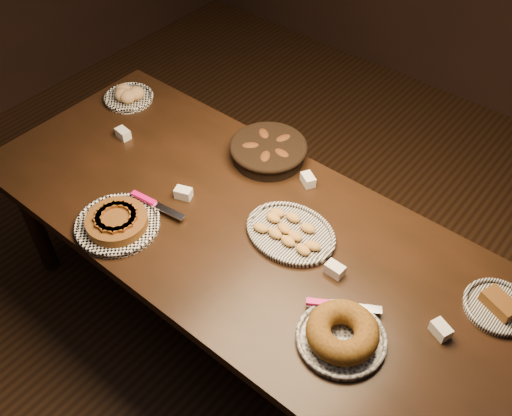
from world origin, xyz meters
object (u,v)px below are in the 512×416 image
Objects in this scene: bundt_cake_plate at (342,334)px; buffet_table at (247,238)px; madeleine_platter at (290,232)px; apple_tart_plate at (118,222)px.

buffet_table is at bearing 149.13° from bundt_cake_plate.
madeleine_platter reaches higher than buffet_table.
apple_tart_plate is at bearing -140.40° from buffet_table.
apple_tart_plate is 1.00× the size of madeleine_platter.
bundt_cake_plate reaches higher than buffet_table.
madeleine_platter is (0.16, 0.07, 0.09)m from buffet_table.
buffet_table is 6.47× the size of apple_tart_plate.
buffet_table is at bearing -179.57° from madeleine_platter.
madeleine_platter is 0.50m from bundt_cake_plate.
madeleine_platter is (0.56, 0.40, -0.01)m from apple_tart_plate.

